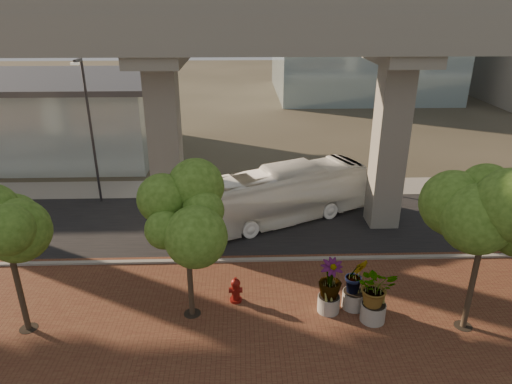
{
  "coord_description": "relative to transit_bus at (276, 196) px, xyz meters",
  "views": [
    {
      "loc": [
        -1.98,
        -21.37,
        11.9
      ],
      "look_at": [
        -1.25,
        0.5,
        2.67
      ],
      "focal_mm": 32.0,
      "sensor_mm": 36.0,
      "label": 1
    }
  ],
  "objects": [
    {
      "name": "far_sidewalk",
      "position": [
        0.07,
        5.1,
        -1.55
      ],
      "size": [
        90.0,
        3.0,
        0.06
      ],
      "primitive_type": "cube",
      "color": "gray",
      "rests_on": "ground"
    },
    {
      "name": "asphalt_road",
      "position": [
        0.07,
        -0.4,
        -1.56
      ],
      "size": [
        90.0,
        8.0,
        0.04
      ],
      "primitive_type": "cube",
      "color": "black",
      "rests_on": "ground"
    },
    {
      "name": "streetlamp_west",
      "position": [
        -10.93,
        3.12,
        3.59
      ],
      "size": [
        0.44,
        1.28,
        8.86
      ],
      "color": "#2E2D32",
      "rests_on": "ground"
    },
    {
      "name": "ground",
      "position": [
        0.07,
        -2.4,
        -1.58
      ],
      "size": [
        160.0,
        160.0,
        0.0
      ],
      "primitive_type": "plane",
      "color": "#322F24",
      "rests_on": "ground"
    },
    {
      "name": "streetlamp_east",
      "position": [
        7.66,
        3.63,
        2.97
      ],
      "size": [
        0.39,
        1.13,
        7.79
      ],
      "color": "#2F2F34",
      "rests_on": "ground"
    },
    {
      "name": "transit_viaduct",
      "position": [
        0.07,
        -0.4,
        5.7
      ],
      "size": [
        72.0,
        5.6,
        12.4
      ],
      "color": "gray",
      "rests_on": "ground"
    },
    {
      "name": "planter_front",
      "position": [
        3.24,
        -9.07,
        -0.06
      ],
      "size": [
        2.19,
        2.19,
        2.41
      ],
      "color": "#AAA599",
      "rests_on": "ground"
    },
    {
      "name": "street_tree_near_east",
      "position": [
        6.73,
        -9.56,
        3.62
      ],
      "size": [
        4.2,
        4.2,
        7.08
      ],
      "color": "#423025",
      "rests_on": "ground"
    },
    {
      "name": "transit_bus",
      "position": [
        0.0,
        0.0,
        0.0
      ],
      "size": [
        11.41,
        7.21,
        3.16
      ],
      "primitive_type": "imported",
      "rotation": [
        0.0,
        0.0,
        2.01
      ],
      "color": "white",
      "rests_on": "ground"
    },
    {
      "name": "fire_hydrant",
      "position": [
        -2.23,
        -7.62,
        -0.97
      ],
      "size": [
        0.57,
        0.52,
        1.15
      ],
      "color": "#660F0B",
      "rests_on": "ground"
    },
    {
      "name": "street_tree_near_west",
      "position": [
        -4.01,
        -8.42,
        2.97
      ],
      "size": [
        3.48,
        3.48,
        6.1
      ],
      "color": "#423025",
      "rests_on": "ground"
    },
    {
      "name": "planter_left",
      "position": [
        2.67,
        -8.2,
        -0.1
      ],
      "size": [
        2.14,
        2.14,
        2.35
      ],
      "color": "#A5A095",
      "rests_on": "ground"
    },
    {
      "name": "brick_plaza",
      "position": [
        0.07,
        -10.4,
        -1.55
      ],
      "size": [
        70.0,
        13.0,
        0.06
      ],
      "primitive_type": "cube",
      "color": "brown",
      "rests_on": "ground"
    },
    {
      "name": "station_pavilion",
      "position": [
        -19.93,
        13.6,
        1.64
      ],
      "size": [
        23.0,
        13.0,
        6.3
      ],
      "color": "silver",
      "rests_on": "ground"
    },
    {
      "name": "planter_right",
      "position": [
        1.59,
        -8.42,
        -0.08
      ],
      "size": [
        2.22,
        2.22,
        2.37
      ],
      "color": "#ADA69C",
      "rests_on": "ground"
    },
    {
      "name": "curb_strip",
      "position": [
        0.07,
        -4.4,
        -1.5
      ],
      "size": [
        70.0,
        0.25,
        0.16
      ],
      "primitive_type": "cube",
      "color": "gray",
      "rests_on": "ground"
    },
    {
      "name": "street_tree_far_west",
      "position": [
        -10.32,
        -9.13,
        3.18
      ],
      "size": [
        3.73,
        3.73,
        6.42
      ],
      "color": "#423025",
      "rests_on": "ground"
    }
  ]
}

